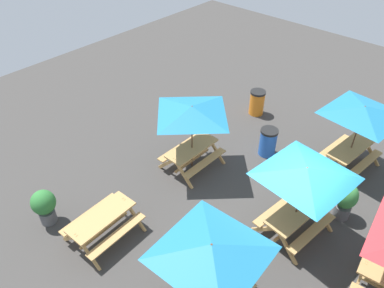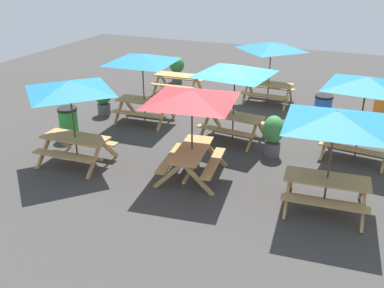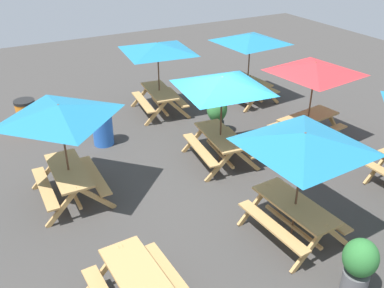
{
  "view_description": "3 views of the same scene",
  "coord_description": "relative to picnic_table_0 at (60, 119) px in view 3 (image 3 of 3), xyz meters",
  "views": [
    {
      "loc": [
        6.61,
        2.72,
        8.13
      ],
      "look_at": [
        -0.25,
        -3.48,
        0.9
      ],
      "focal_mm": 35.0,
      "sensor_mm": 36.0,
      "label": 1
    },
    {
      "loc": [
        -3.57,
        11.96,
        5.18
      ],
      "look_at": [
        0.13,
        3.07,
        0.9
      ],
      "focal_mm": 40.0,
      "sensor_mm": 36.0,
      "label": 2
    },
    {
      "loc": [
        8.04,
        -4.91,
        5.69
      ],
      "look_at": [
        0.24,
        -0.66,
        0.9
      ],
      "focal_mm": 40.0,
      "sensor_mm": 36.0,
      "label": 3
    }
  ],
  "objects": [
    {
      "name": "ground_plane",
      "position": [
        0.25,
        3.48,
        -1.99
      ],
      "size": [
        28.25,
        28.25,
        0.0
      ],
      "primitive_type": "plane",
      "color": "#3D3A38",
      "rests_on": "ground"
    },
    {
      "name": "picnic_table_0",
      "position": [
        0.0,
        0.0,
        0.0
      ],
      "size": [
        2.02,
        2.02,
        2.34
      ],
      "rotation": [
        0.0,
        0.0,
        -0.01
      ],
      "color": "tan",
      "rests_on": "ground"
    },
    {
      "name": "picnic_table_1",
      "position": [
        3.67,
        0.17,
        -1.43
      ],
      "size": [
        1.85,
        1.6,
        0.81
      ],
      "rotation": [
        0.0,
        0.0,
        0.04
      ],
      "color": "tan",
      "rests_on": "ground"
    },
    {
      "name": "picnic_table_2",
      "position": [
        0.38,
        6.55,
        0.0
      ],
      "size": [
        2.81,
        2.81,
        2.34
      ],
      "rotation": [
        0.0,
        0.0,
        1.69
      ],
      "color": "tan",
      "rests_on": "ground"
    },
    {
      "name": "picnic_table_3",
      "position": [
        3.36,
        3.53,
        0.0
      ],
      "size": [
        2.82,
        2.82,
        2.34
      ],
      "rotation": [
        0.0,
        0.0,
        0.05
      ],
      "color": "tan",
      "rests_on": "ground"
    },
    {
      "name": "picnic_table_4",
      "position": [
        -3.38,
        3.74,
        0.0
      ],
      "size": [
        2.81,
        2.81,
        2.34
      ],
      "rotation": [
        0.0,
        0.0,
        -0.11
      ],
      "color": "tan",
      "rests_on": "ground"
    },
    {
      "name": "picnic_table_5",
      "position": [
        -2.9,
        6.82,
        0.0
      ],
      "size": [
        2.82,
        2.82,
        2.34
      ],
      "rotation": [
        0.0,
        0.0,
        0.08
      ],
      "color": "tan",
      "rests_on": "ground"
    },
    {
      "name": "picnic_table_6",
      "position": [
        0.18,
        3.81,
        0.0
      ],
      "size": [
        2.81,
        2.81,
        2.34
      ],
      "rotation": [
        0.0,
        0.0,
        -0.12
      ],
      "color": "tan",
      "rests_on": "ground"
    },
    {
      "name": "trash_bin_orange",
      "position": [
        -4.01,
        -0.24,
        -1.49
      ],
      "size": [
        0.59,
        0.59,
        0.98
      ],
      "color": "orange",
      "rests_on": "ground"
    },
    {
      "name": "trash_bin_blue",
      "position": [
        -2.17,
        1.46,
        -1.49
      ],
      "size": [
        0.59,
        0.59,
        0.98
      ],
      "color": "blue",
      "rests_on": "ground"
    },
    {
      "name": "potted_plant_0",
      "position": [
        4.99,
        3.51,
        -1.38
      ],
      "size": [
        0.58,
        0.58,
        1.08
      ],
      "color": "#59595B",
      "rests_on": "ground"
    },
    {
      "name": "potted_plant_1",
      "position": [
        -1.21,
        4.56,
        -1.33
      ],
      "size": [
        0.59,
        0.59,
        1.18
      ],
      "color": "#59595B",
      "rests_on": "ground"
    }
  ]
}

